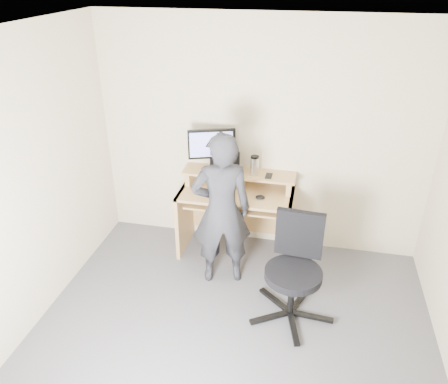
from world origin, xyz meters
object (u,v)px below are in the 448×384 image
at_px(desk, 237,205).
at_px(office_chair, 295,265).
at_px(monitor, 212,147).
at_px(person, 221,211).

relative_size(desk, office_chair, 1.25).
xyz_separation_m(desk, monitor, (-0.29, 0.04, 0.64)).
bearing_deg(monitor, office_chair, -63.32).
bearing_deg(monitor, person, -87.94).
relative_size(desk, monitor, 2.51).
xyz_separation_m(monitor, person, (0.23, -0.60, -0.40)).
distance_m(office_chair, person, 0.86).
bearing_deg(office_chair, desk, 131.79).
relative_size(desk, person, 0.76).
distance_m(monitor, office_chair, 1.51).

